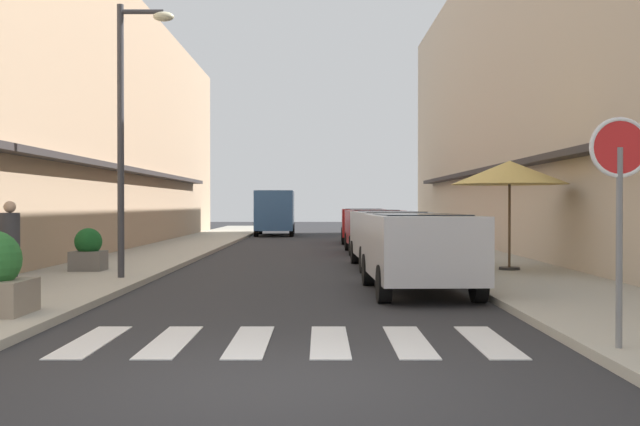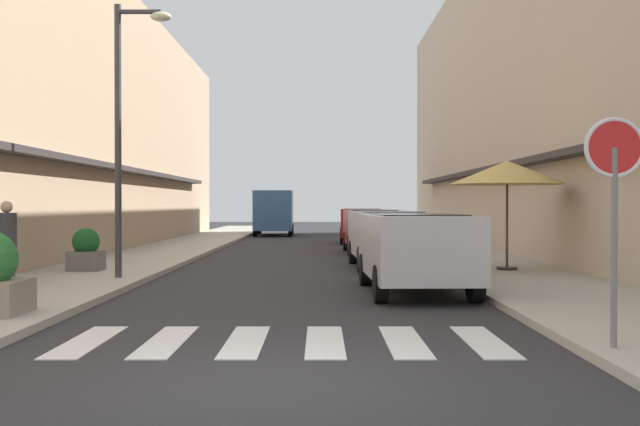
% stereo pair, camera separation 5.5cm
% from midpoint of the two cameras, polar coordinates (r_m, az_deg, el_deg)
% --- Properties ---
extents(ground_plane, '(96.84, 96.84, 0.00)m').
position_cam_midpoint_polar(ground_plane, '(24.65, -1.03, -3.19)').
color(ground_plane, '#2B2B2D').
extents(sidewalk_left, '(3.04, 61.62, 0.12)m').
position_cam_midpoint_polar(sidewalk_left, '(25.18, -11.90, -2.99)').
color(sidewalk_left, '#ADA899').
rests_on(sidewalk_left, ground_plane).
extents(sidewalk_right, '(3.04, 61.62, 0.12)m').
position_cam_midpoint_polar(sidewalk_right, '(25.03, 9.91, -3.01)').
color(sidewalk_right, '#ADA899').
rests_on(sidewalk_right, ground_plane).
extents(building_row_left, '(5.50, 41.61, 9.25)m').
position_cam_midpoint_polar(building_row_left, '(27.53, -19.67, 6.80)').
color(building_row_left, tan).
rests_on(building_row_left, ground_plane).
extents(building_row_right, '(5.50, 41.61, 11.15)m').
position_cam_midpoint_polar(building_row_right, '(27.40, 17.88, 8.84)').
color(building_row_right, '#C6B299').
rests_on(building_row_right, ground_plane).
extents(crosswalk, '(5.20, 2.20, 0.01)m').
position_cam_midpoint_polar(crosswalk, '(9.38, -2.53, -9.43)').
color(crosswalk, silver).
rests_on(crosswalk, ground_plane).
extents(parked_car_near, '(1.91, 4.31, 1.47)m').
position_cam_midpoint_polar(parked_car_near, '(14.37, 7.03, -2.26)').
color(parked_car_near, silver).
rests_on(parked_car_near, ground_plane).
extents(parked_car_mid, '(1.92, 4.53, 1.47)m').
position_cam_midpoint_polar(parked_car_mid, '(20.06, 4.99, -1.43)').
color(parked_car_mid, silver).
rests_on(parked_car_mid, ground_plane).
extents(parked_car_far, '(1.87, 4.12, 1.47)m').
position_cam_midpoint_polar(parked_car_far, '(26.21, 3.79, -0.95)').
color(parked_car_far, maroon).
rests_on(parked_car_far, ground_plane).
extents(parked_car_distant, '(1.88, 4.12, 1.47)m').
position_cam_midpoint_polar(parked_car_distant, '(32.87, 2.99, -0.63)').
color(parked_car_distant, maroon).
rests_on(parked_car_distant, ground_plane).
extents(delivery_van, '(2.09, 5.44, 2.37)m').
position_cam_midpoint_polar(delivery_van, '(41.20, -3.48, 0.30)').
color(delivery_van, '#33598C').
rests_on(delivery_van, ground_plane).
extents(round_street_sign, '(0.65, 0.07, 2.45)m').
position_cam_midpoint_polar(round_street_sign, '(8.79, 20.90, 2.88)').
color(round_street_sign, slate).
rests_on(round_street_sign, sidewalk_right).
extents(street_lamp, '(1.19, 0.28, 5.69)m').
position_cam_midpoint_polar(street_lamp, '(16.74, -14.08, 7.23)').
color(street_lamp, '#38383D').
rests_on(street_lamp, sidewalk_left).
extents(cafe_umbrella, '(2.71, 2.71, 2.55)m').
position_cam_midpoint_polar(cafe_umbrella, '(18.59, 13.58, 2.88)').
color(cafe_umbrella, '#262626').
rests_on(cafe_umbrella, sidewalk_right).
extents(planter_midblock, '(0.73, 0.73, 0.98)m').
position_cam_midpoint_polar(planter_midblock, '(18.68, -16.89, -2.69)').
color(planter_midblock, slate).
rests_on(planter_midblock, sidewalk_left).
extents(pedestrian_walking_near, '(0.34, 0.34, 1.59)m').
position_cam_midpoint_polar(pedestrian_walking_near, '(14.61, -22.09, -2.14)').
color(pedestrian_walking_near, '#282B33').
rests_on(pedestrian_walking_near, sidewalk_left).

